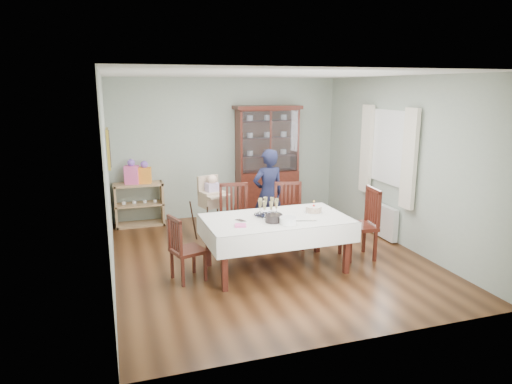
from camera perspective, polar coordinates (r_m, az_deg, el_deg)
name	(u,v)px	position (r m, az deg, el deg)	size (l,w,h in m)	color
floor	(269,257)	(7.02, 1.60, -8.10)	(5.00, 5.00, 0.00)	#593319
room_shell	(258,141)	(7.10, 0.26, 6.35)	(5.00, 5.00, 5.00)	#9EAA99
dining_table	(276,243)	(6.44, 2.51, -6.45)	(2.03, 1.20, 0.76)	#4D1D13
china_cabinet	(267,160)	(9.04, 1.40, 4.08)	(1.30, 0.48, 2.18)	#4D1D13
sideboard	(139,204)	(8.73, -14.37, -1.50)	(0.90, 0.38, 0.80)	tan
picture_frame	(108,148)	(7.03, -18.00, 5.20)	(0.04, 0.48, 0.58)	gold
window	(390,147)	(7.89, 16.39, 5.37)	(0.04, 1.02, 1.22)	white
curtain_left	(409,159)	(7.37, 18.63, 3.91)	(0.07, 0.30, 1.55)	silver
curtain_right	(367,149)	(8.39, 13.65, 5.27)	(0.07, 0.30, 1.55)	silver
radiator	(382,220)	(8.11, 15.47, -3.42)	(0.10, 0.80, 0.55)	white
chair_far_left	(236,232)	(7.18, -2.56, -4.98)	(0.53, 0.53, 1.05)	#4D1D13
chair_far_right	(289,228)	(7.38, 4.17, -4.55)	(0.55, 0.55, 1.03)	#4D1D13
chair_end_left	(187,261)	(6.21, -8.60, -8.53)	(0.50, 0.50, 0.89)	#4D1D13
chair_end_right	(359,237)	(7.07, 12.74, -5.55)	(0.53, 0.53, 1.07)	#4D1D13
woman	(268,194)	(7.71, 1.53, -0.23)	(0.56, 0.37, 1.53)	black
high_chair	(213,215)	(7.65, -5.45, -2.89)	(0.63, 0.63, 1.13)	black
champagne_tray	(268,211)	(6.38, 1.54, -2.37)	(0.41, 0.41, 0.25)	silver
birthday_cake	(314,210)	(6.60, 7.22, -2.20)	(0.26, 0.26, 0.18)	white
plate_stack_dark	(273,218)	(6.12, 2.14, -3.31)	(0.21, 0.21, 0.10)	black
plate_stack_white	(288,221)	(6.04, 4.01, -3.60)	(0.22, 0.22, 0.10)	white
napkin_stack	(240,225)	(5.95, -1.96, -4.18)	(0.15, 0.15, 0.02)	#F2599F
cutlery	(238,221)	(6.18, -2.23, -3.60)	(0.10, 0.15, 0.01)	silver
cake_knife	(306,221)	(6.20, 6.22, -3.60)	(0.30, 0.03, 0.01)	silver
gift_bag_pink	(132,173)	(8.58, -15.28, 2.31)	(0.28, 0.22, 0.46)	#F2599F
gift_bag_orange	(145,173)	(8.60, -13.73, 2.29)	(0.25, 0.20, 0.41)	orange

